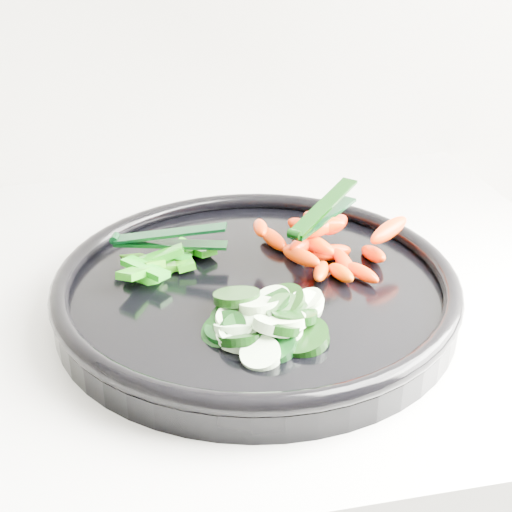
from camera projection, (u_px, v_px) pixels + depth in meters
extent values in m
cylinder|color=black|center=(256.00, 296.00, 0.67)|extent=(0.49, 0.49, 0.02)
torus|color=black|center=(256.00, 279.00, 0.66)|extent=(0.50, 0.50, 0.02)
cylinder|color=black|center=(271.00, 345.00, 0.57)|extent=(0.06, 0.06, 0.03)
cylinder|color=#DAFAC8|center=(261.00, 355.00, 0.56)|extent=(0.04, 0.04, 0.02)
cylinder|color=black|center=(243.00, 337.00, 0.58)|extent=(0.05, 0.05, 0.03)
cylinder|color=beige|center=(235.00, 329.00, 0.59)|extent=(0.04, 0.04, 0.03)
cylinder|color=black|center=(246.00, 333.00, 0.58)|extent=(0.05, 0.05, 0.02)
cylinder|color=beige|center=(233.00, 322.00, 0.60)|extent=(0.04, 0.04, 0.02)
cylinder|color=black|center=(300.00, 337.00, 0.58)|extent=(0.06, 0.06, 0.02)
cylinder|color=#E2F5C4|center=(285.00, 335.00, 0.58)|extent=(0.04, 0.04, 0.02)
cylinder|color=black|center=(237.00, 318.00, 0.60)|extent=(0.06, 0.07, 0.02)
cylinder|color=beige|center=(240.00, 320.00, 0.60)|extent=(0.05, 0.05, 0.02)
cylinder|color=black|center=(229.00, 330.00, 0.59)|extent=(0.05, 0.05, 0.01)
cylinder|color=#D0F2C2|center=(237.00, 336.00, 0.58)|extent=(0.04, 0.04, 0.01)
cylinder|color=black|center=(245.00, 335.00, 0.58)|extent=(0.06, 0.06, 0.02)
cylinder|color=#B7D0A6|center=(239.00, 338.00, 0.58)|extent=(0.04, 0.04, 0.02)
cylinder|color=black|center=(225.00, 331.00, 0.59)|extent=(0.05, 0.05, 0.02)
cylinder|color=#CFF1C1|center=(238.00, 330.00, 0.59)|extent=(0.04, 0.04, 0.02)
cylinder|color=black|center=(282.00, 303.00, 0.61)|extent=(0.04, 0.05, 0.03)
cylinder|color=beige|center=(308.00, 301.00, 0.61)|extent=(0.04, 0.04, 0.02)
cylinder|color=black|center=(237.00, 297.00, 0.61)|extent=(0.04, 0.04, 0.02)
cylinder|color=#B6D0A6|center=(259.00, 305.00, 0.60)|extent=(0.04, 0.04, 0.02)
cylinder|color=black|center=(278.00, 326.00, 0.58)|extent=(0.05, 0.05, 0.03)
cylinder|color=beige|center=(274.00, 326.00, 0.57)|extent=(0.05, 0.05, 0.03)
cylinder|color=black|center=(288.00, 313.00, 0.59)|extent=(0.05, 0.05, 0.03)
cylinder|color=#DAEFBF|center=(306.00, 306.00, 0.60)|extent=(0.04, 0.04, 0.02)
cylinder|color=black|center=(269.00, 304.00, 0.60)|extent=(0.04, 0.04, 0.02)
cylinder|color=#D1F1C1|center=(273.00, 300.00, 0.61)|extent=(0.04, 0.04, 0.02)
cylinder|color=black|center=(294.00, 315.00, 0.59)|extent=(0.05, 0.05, 0.02)
cylinder|color=beige|center=(287.00, 321.00, 0.58)|extent=(0.04, 0.04, 0.02)
ellipsoid|color=#FC2B00|center=(344.00, 262.00, 0.68)|extent=(0.02, 0.04, 0.02)
ellipsoid|color=#ED3D00|center=(321.00, 271.00, 0.67)|extent=(0.03, 0.04, 0.02)
ellipsoid|color=#F94000|center=(362.00, 273.00, 0.66)|extent=(0.03, 0.04, 0.02)
ellipsoid|color=#EF2B00|center=(295.00, 253.00, 0.70)|extent=(0.03, 0.04, 0.02)
ellipsoid|color=#FF1E00|center=(373.00, 254.00, 0.70)|extent=(0.02, 0.05, 0.03)
ellipsoid|color=#ED3900|center=(310.00, 246.00, 0.71)|extent=(0.02, 0.04, 0.02)
ellipsoid|color=#DA3800|center=(341.00, 273.00, 0.66)|extent=(0.02, 0.04, 0.02)
ellipsoid|color=#F03D00|center=(332.00, 252.00, 0.70)|extent=(0.05, 0.03, 0.02)
ellipsoid|color=#DC3200|center=(302.00, 227.00, 0.75)|extent=(0.04, 0.05, 0.02)
ellipsoid|color=#FA3300|center=(273.00, 239.00, 0.73)|extent=(0.03, 0.05, 0.02)
ellipsoid|color=#FC4700|center=(301.00, 257.00, 0.66)|extent=(0.04, 0.05, 0.02)
ellipsoid|color=#E73500|center=(312.00, 219.00, 0.74)|extent=(0.02, 0.05, 0.03)
ellipsoid|color=#FF3D00|center=(312.00, 232.00, 0.71)|extent=(0.03, 0.05, 0.02)
ellipsoid|color=#FF4700|center=(313.00, 243.00, 0.69)|extent=(0.04, 0.05, 0.02)
ellipsoid|color=#FA3E00|center=(301.00, 245.00, 0.68)|extent=(0.04, 0.05, 0.02)
ellipsoid|color=red|center=(335.00, 224.00, 0.72)|extent=(0.05, 0.05, 0.03)
ellipsoid|color=#FF2700|center=(324.00, 226.00, 0.69)|extent=(0.04, 0.02, 0.02)
ellipsoid|color=red|center=(260.00, 228.00, 0.68)|extent=(0.02, 0.04, 0.02)
ellipsoid|color=#FF3A00|center=(322.00, 227.00, 0.69)|extent=(0.05, 0.03, 0.02)
ellipsoid|color=#F64700|center=(389.00, 230.00, 0.68)|extent=(0.05, 0.05, 0.02)
cube|color=#206009|center=(183.00, 260.00, 0.69)|extent=(0.02, 0.05, 0.02)
cube|color=#0C6C0A|center=(182.00, 252.00, 0.71)|extent=(0.02, 0.05, 0.02)
cube|color=#146609|center=(195.00, 249.00, 0.72)|extent=(0.04, 0.05, 0.02)
cube|color=#21710A|center=(168.00, 267.00, 0.68)|extent=(0.04, 0.02, 0.01)
cube|color=#0A6009|center=(168.00, 264.00, 0.69)|extent=(0.06, 0.07, 0.03)
cube|color=#28750B|center=(141.00, 261.00, 0.69)|extent=(0.04, 0.07, 0.03)
cube|color=#186309|center=(157.00, 258.00, 0.68)|extent=(0.05, 0.02, 0.02)
cube|color=#14690A|center=(140.00, 271.00, 0.65)|extent=(0.04, 0.05, 0.02)
cube|color=#176C0A|center=(145.00, 268.00, 0.66)|extent=(0.04, 0.05, 0.01)
cylinder|color=black|center=(295.00, 234.00, 0.65)|extent=(0.01, 0.01, 0.01)
cube|color=black|center=(324.00, 217.00, 0.69)|extent=(0.09, 0.09, 0.00)
cube|color=black|center=(324.00, 206.00, 0.68)|extent=(0.09, 0.09, 0.02)
cylinder|color=black|center=(115.00, 238.00, 0.69)|extent=(0.01, 0.01, 0.01)
cube|color=black|center=(171.00, 244.00, 0.69)|extent=(0.11, 0.04, 0.00)
cube|color=black|center=(170.00, 233.00, 0.69)|extent=(0.11, 0.04, 0.02)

